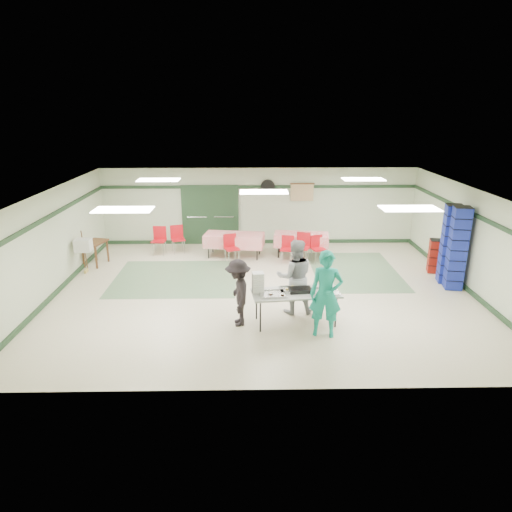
{
  "coord_description": "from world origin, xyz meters",
  "views": [
    {
      "loc": [
        -0.41,
        -11.35,
        4.74
      ],
      "look_at": [
        -0.2,
        -0.3,
        1.08
      ],
      "focal_mm": 32.0,
      "sensor_mm": 36.0,
      "label": 1
    }
  ],
  "objects_px": {
    "volunteer_teal": "(326,294)",
    "crate_stack_blue_a": "(450,244)",
    "volunteer_dark": "(238,293)",
    "chair_a": "(303,244)",
    "office_printer": "(83,245)",
    "chair_b": "(287,246)",
    "printer_table": "(95,245)",
    "broom": "(85,251)",
    "dining_table_b": "(234,240)",
    "chair_d": "(231,245)",
    "chair_loose_a": "(177,236)",
    "crate_stack_blue_b": "(457,249)",
    "chair_c": "(317,246)",
    "chair_loose_b": "(159,237)",
    "volunteer_grey": "(295,277)",
    "crate_stack_red": "(435,256)",
    "serving_table": "(296,294)",
    "dining_table_a": "(301,239)"
  },
  "relations": [
    {
      "from": "chair_loose_a",
      "to": "printer_table",
      "type": "relative_size",
      "value": 0.99
    },
    {
      "from": "chair_b",
      "to": "chair_loose_a",
      "type": "bearing_deg",
      "value": 175.73
    },
    {
      "from": "serving_table",
      "to": "chair_loose_a",
      "type": "bearing_deg",
      "value": 115.98
    },
    {
      "from": "volunteer_teal",
      "to": "crate_stack_blue_a",
      "type": "distance_m",
      "value": 4.96
    },
    {
      "from": "dining_table_b",
      "to": "broom",
      "type": "bearing_deg",
      "value": -153.25
    },
    {
      "from": "printer_table",
      "to": "chair_b",
      "type": "bearing_deg",
      "value": 15.34
    },
    {
      "from": "crate_stack_blue_a",
      "to": "chair_a",
      "type": "bearing_deg",
      "value": 153.97
    },
    {
      "from": "dining_table_a",
      "to": "dining_table_b",
      "type": "distance_m",
      "value": 2.2
    },
    {
      "from": "volunteer_dark",
      "to": "chair_a",
      "type": "bearing_deg",
      "value": 149.16
    },
    {
      "from": "chair_loose_a",
      "to": "chair_loose_b",
      "type": "height_order",
      "value": "chair_loose_b"
    },
    {
      "from": "chair_c",
      "to": "broom",
      "type": "relative_size",
      "value": 0.66
    },
    {
      "from": "volunteer_dark",
      "to": "crate_stack_blue_b",
      "type": "relative_size",
      "value": 0.68
    },
    {
      "from": "volunteer_teal",
      "to": "crate_stack_blue_b",
      "type": "relative_size",
      "value": 0.84
    },
    {
      "from": "crate_stack_blue_a",
      "to": "broom",
      "type": "height_order",
      "value": "crate_stack_blue_a"
    },
    {
      "from": "office_printer",
      "to": "broom",
      "type": "distance_m",
      "value": 0.37
    },
    {
      "from": "dining_table_a",
      "to": "chair_loose_a",
      "type": "relative_size",
      "value": 1.98
    },
    {
      "from": "office_printer",
      "to": "volunteer_teal",
      "type": "bearing_deg",
      "value": -33.61
    },
    {
      "from": "chair_a",
      "to": "chair_d",
      "type": "bearing_deg",
      "value": -160.23
    },
    {
      "from": "volunteer_grey",
      "to": "chair_loose_a",
      "type": "xyz_separation_m",
      "value": [
        -3.47,
        4.8,
        -0.34
      ]
    },
    {
      "from": "crate_stack_blue_b",
      "to": "chair_loose_a",
      "type": "bearing_deg",
      "value": 156.91
    },
    {
      "from": "dining_table_a",
      "to": "chair_loose_b",
      "type": "relative_size",
      "value": 1.96
    },
    {
      "from": "chair_b",
      "to": "office_printer",
      "type": "relative_size",
      "value": 1.9
    },
    {
      "from": "chair_loose_b",
      "to": "broom",
      "type": "relative_size",
      "value": 0.73
    },
    {
      "from": "chair_a",
      "to": "office_printer",
      "type": "xyz_separation_m",
      "value": [
        -6.48,
        -1.12,
        0.34
      ]
    },
    {
      "from": "chair_b",
      "to": "chair_d",
      "type": "relative_size",
      "value": 0.94
    },
    {
      "from": "volunteer_grey",
      "to": "crate_stack_blue_a",
      "type": "xyz_separation_m",
      "value": [
        4.46,
        1.89,
        0.2
      ]
    },
    {
      "from": "volunteer_teal",
      "to": "chair_b",
      "type": "distance_m",
      "value": 4.94
    },
    {
      "from": "volunteer_grey",
      "to": "volunteer_teal",
      "type": "bearing_deg",
      "value": 112.03
    },
    {
      "from": "volunteer_dark",
      "to": "crate_stack_blue_b",
      "type": "bearing_deg",
      "value": 102.76
    },
    {
      "from": "volunteer_dark",
      "to": "chair_c",
      "type": "bearing_deg",
      "value": 144.24
    },
    {
      "from": "chair_d",
      "to": "office_printer",
      "type": "distance_m",
      "value": 4.37
    },
    {
      "from": "office_printer",
      "to": "serving_table",
      "type": "bearing_deg",
      "value": -31.86
    },
    {
      "from": "volunteer_grey",
      "to": "dining_table_b",
      "type": "distance_m",
      "value": 4.6
    },
    {
      "from": "crate_stack_blue_b",
      "to": "crate_stack_blue_a",
      "type": "bearing_deg",
      "value": 90.0
    },
    {
      "from": "chair_d",
      "to": "broom",
      "type": "height_order",
      "value": "broom"
    },
    {
      "from": "dining_table_b",
      "to": "chair_d",
      "type": "xyz_separation_m",
      "value": [
        -0.09,
        -0.57,
        -0.02
      ]
    },
    {
      "from": "chair_c",
      "to": "chair_loose_b",
      "type": "bearing_deg",
      "value": 152.92
    },
    {
      "from": "volunteer_grey",
      "to": "chair_loose_a",
      "type": "height_order",
      "value": "volunteer_grey"
    },
    {
      "from": "dining_table_b",
      "to": "chair_c",
      "type": "height_order",
      "value": "chair_c"
    },
    {
      "from": "chair_c",
      "to": "chair_loose_b",
      "type": "distance_m",
      "value": 5.22
    },
    {
      "from": "chair_loose_a",
      "to": "chair_d",
      "type": "bearing_deg",
      "value": -48.75
    },
    {
      "from": "crate_stack_blue_a",
      "to": "volunteer_teal",
      "type": "bearing_deg",
      "value": -142.12
    },
    {
      "from": "dining_table_b",
      "to": "chair_d",
      "type": "relative_size",
      "value": 2.24
    },
    {
      "from": "crate_stack_red",
      "to": "office_printer",
      "type": "bearing_deg",
      "value": -179.62
    },
    {
      "from": "chair_d",
      "to": "crate_stack_blue_b",
      "type": "xyz_separation_m",
      "value": [
        6.09,
        -2.33,
        0.58
      ]
    },
    {
      "from": "volunteer_grey",
      "to": "crate_stack_blue_b",
      "type": "xyz_separation_m",
      "value": [
        4.46,
        1.42,
        0.23
      ]
    },
    {
      "from": "printer_table",
      "to": "office_printer",
      "type": "distance_m",
      "value": 0.99
    },
    {
      "from": "serving_table",
      "to": "broom",
      "type": "xyz_separation_m",
      "value": [
        -5.89,
        3.47,
        -0.05
      ]
    },
    {
      "from": "chair_c",
      "to": "broom",
      "type": "height_order",
      "value": "broom"
    },
    {
      "from": "chair_b",
      "to": "chair_a",
      "type": "bearing_deg",
      "value": 12.74
    }
  ]
}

